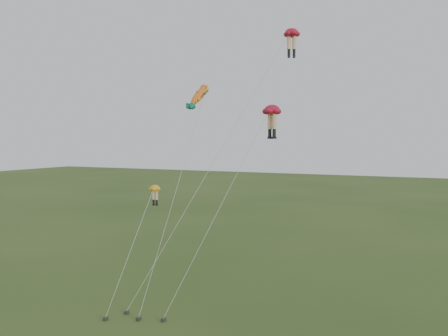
% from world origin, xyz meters
% --- Properties ---
extents(ground, '(300.00, 300.00, 0.00)m').
position_xyz_m(ground, '(0.00, 0.00, 0.00)').
color(ground, '#2C4819').
rests_on(ground, ground).
extents(legs_kite_red_high, '(10.69, 11.07, 22.41)m').
position_xyz_m(legs_kite_red_high, '(7.37, 9.09, 21.47)').
color(legs_kite_red_high, red).
rests_on(legs_kite_red_high, ground).
extents(legs_kite_red_mid, '(6.65, 8.83, 16.01)m').
position_xyz_m(legs_kite_red_mid, '(6.70, 6.80, 15.22)').
color(legs_kite_red_mid, red).
rests_on(legs_kite_red_mid, ground).
extents(legs_kite_yellow, '(1.91, 5.31, 9.64)m').
position_xyz_m(legs_kite_yellow, '(-1.40, 2.04, 8.86)').
color(legs_kite_yellow, '#FBAD20').
rests_on(legs_kite_yellow, ground).
extents(fish_kite, '(1.66, 12.76, 18.61)m').
position_xyz_m(fish_kite, '(-1.39, 9.63, 17.19)').
color(fish_kite, yellow).
rests_on(fish_kite, ground).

